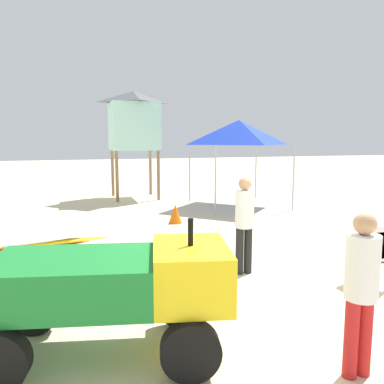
{
  "coord_description": "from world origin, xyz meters",
  "views": [
    {
      "loc": [
        -2.44,
        -4.42,
        2.35
      ],
      "look_at": [
        -0.18,
        2.86,
        1.3
      ],
      "focal_mm": 36.47,
      "sensor_mm": 36.0,
      "label": 1
    }
  ],
  "objects_px": {
    "lifeguard_near_right": "(244,219)",
    "stacked_plastic_chairs": "(374,250)",
    "traffic_cone_near": "(175,214)",
    "lifeguard_near_left": "(361,284)",
    "cooler_box": "(188,246)",
    "utility_cart": "(116,285)",
    "lifeguard_tower": "(134,121)",
    "surfboard_pile": "(37,249)",
    "popup_canopy": "(239,132)"
  },
  "relations": [
    {
      "from": "lifeguard_near_right",
      "to": "stacked_plastic_chairs",
      "type": "bearing_deg",
      "value": -35.78
    },
    {
      "from": "lifeguard_near_right",
      "to": "traffic_cone_near",
      "type": "bearing_deg",
      "value": 91.29
    },
    {
      "from": "lifeguard_near_left",
      "to": "cooler_box",
      "type": "distance_m",
      "value": 4.49
    },
    {
      "from": "utility_cart",
      "to": "lifeguard_near_left",
      "type": "distance_m",
      "value": 2.49
    },
    {
      "from": "lifeguard_near_left",
      "to": "traffic_cone_near",
      "type": "distance_m",
      "value": 7.39
    },
    {
      "from": "lifeguard_near_right",
      "to": "traffic_cone_near",
      "type": "relative_size",
      "value": 3.21
    },
    {
      "from": "lifeguard_near_left",
      "to": "lifeguard_tower",
      "type": "distance_m",
      "value": 12.49
    },
    {
      "from": "surfboard_pile",
      "to": "lifeguard_tower",
      "type": "xyz_separation_m",
      "value": [
        3.08,
        7.49,
        2.78
      ]
    },
    {
      "from": "utility_cart",
      "to": "stacked_plastic_chairs",
      "type": "height_order",
      "value": "utility_cart"
    },
    {
      "from": "utility_cart",
      "to": "popup_canopy",
      "type": "relative_size",
      "value": 0.92
    },
    {
      "from": "popup_canopy",
      "to": "traffic_cone_near",
      "type": "height_order",
      "value": "popup_canopy"
    },
    {
      "from": "stacked_plastic_chairs",
      "to": "lifeguard_near_right",
      "type": "distance_m",
      "value": 2.09
    },
    {
      "from": "traffic_cone_near",
      "to": "utility_cart",
      "type": "bearing_deg",
      "value": -110.29
    },
    {
      "from": "traffic_cone_near",
      "to": "popup_canopy",
      "type": "bearing_deg",
      "value": 36.25
    },
    {
      "from": "stacked_plastic_chairs",
      "to": "lifeguard_near_left",
      "type": "bearing_deg",
      "value": -134.96
    },
    {
      "from": "utility_cart",
      "to": "popup_canopy",
      "type": "bearing_deg",
      "value": 58.37
    },
    {
      "from": "lifeguard_near_left",
      "to": "lifeguard_near_right",
      "type": "xyz_separation_m",
      "value": [
        0.18,
        3.06,
        0.02
      ]
    },
    {
      "from": "popup_canopy",
      "to": "cooler_box",
      "type": "distance_m",
      "value": 6.45
    },
    {
      "from": "stacked_plastic_chairs",
      "to": "lifeguard_tower",
      "type": "distance_m",
      "value": 10.95
    },
    {
      "from": "popup_canopy",
      "to": "utility_cart",
      "type": "bearing_deg",
      "value": -121.63
    },
    {
      "from": "popup_canopy",
      "to": "traffic_cone_near",
      "type": "relative_size",
      "value": 5.62
    },
    {
      "from": "lifeguard_near_left",
      "to": "popup_canopy",
      "type": "xyz_separation_m",
      "value": [
        2.89,
        9.41,
        1.59
      ]
    },
    {
      "from": "lifeguard_near_left",
      "to": "lifeguard_tower",
      "type": "height_order",
      "value": "lifeguard_tower"
    },
    {
      "from": "stacked_plastic_chairs",
      "to": "traffic_cone_near",
      "type": "height_order",
      "value": "stacked_plastic_chairs"
    },
    {
      "from": "surfboard_pile",
      "to": "lifeguard_near_left",
      "type": "xyz_separation_m",
      "value": [
        3.33,
        -4.83,
        0.7
      ]
    },
    {
      "from": "lifeguard_near_right",
      "to": "utility_cart",
      "type": "bearing_deg",
      "value": -141.06
    },
    {
      "from": "utility_cart",
      "to": "surfboard_pile",
      "type": "relative_size",
      "value": 1.05
    },
    {
      "from": "cooler_box",
      "to": "lifeguard_near_right",
      "type": "bearing_deg",
      "value": -65.79
    },
    {
      "from": "lifeguard_near_right",
      "to": "cooler_box",
      "type": "bearing_deg",
      "value": 114.21
    },
    {
      "from": "surfboard_pile",
      "to": "lifeguard_tower",
      "type": "bearing_deg",
      "value": 67.65
    },
    {
      "from": "lifeguard_tower",
      "to": "traffic_cone_near",
      "type": "bearing_deg",
      "value": -86.18
    },
    {
      "from": "stacked_plastic_chairs",
      "to": "lifeguard_near_right",
      "type": "height_order",
      "value": "lifeguard_near_right"
    },
    {
      "from": "lifeguard_tower",
      "to": "lifeguard_near_left",
      "type": "bearing_deg",
      "value": -88.85
    },
    {
      "from": "lifeguard_near_right",
      "to": "traffic_cone_near",
      "type": "xyz_separation_m",
      "value": [
        -0.1,
        4.3,
        -0.71
      ]
    },
    {
      "from": "traffic_cone_near",
      "to": "cooler_box",
      "type": "bearing_deg",
      "value": -99.76
    },
    {
      "from": "popup_canopy",
      "to": "traffic_cone_near",
      "type": "bearing_deg",
      "value": -143.75
    },
    {
      "from": "utility_cart",
      "to": "lifeguard_near_left",
      "type": "relative_size",
      "value": 1.65
    },
    {
      "from": "utility_cart",
      "to": "traffic_cone_near",
      "type": "relative_size",
      "value": 5.2
    },
    {
      "from": "utility_cart",
      "to": "surfboard_pile",
      "type": "xyz_separation_m",
      "value": [
        -1.1,
        3.72,
        -0.54
      ]
    },
    {
      "from": "utility_cart",
      "to": "lifeguard_near_right",
      "type": "distance_m",
      "value": 3.1
    },
    {
      "from": "popup_canopy",
      "to": "cooler_box",
      "type": "bearing_deg",
      "value": -123.46
    },
    {
      "from": "lifeguard_near_left",
      "to": "utility_cart",
      "type": "bearing_deg",
      "value": 153.44
    },
    {
      "from": "lifeguard_near_right",
      "to": "traffic_cone_near",
      "type": "height_order",
      "value": "lifeguard_near_right"
    },
    {
      "from": "utility_cart",
      "to": "lifeguard_near_right",
      "type": "bearing_deg",
      "value": 38.94
    },
    {
      "from": "lifeguard_near_left",
      "to": "lifeguard_tower",
      "type": "xyz_separation_m",
      "value": [
        -0.25,
        12.32,
        2.07
      ]
    },
    {
      "from": "stacked_plastic_chairs",
      "to": "popup_canopy",
      "type": "height_order",
      "value": "popup_canopy"
    },
    {
      "from": "traffic_cone_near",
      "to": "lifeguard_near_right",
      "type": "bearing_deg",
      "value": -88.71
    },
    {
      "from": "traffic_cone_near",
      "to": "lifeguard_near_left",
      "type": "bearing_deg",
      "value": -90.66
    },
    {
      "from": "stacked_plastic_chairs",
      "to": "popup_canopy",
      "type": "relative_size",
      "value": 0.34
    },
    {
      "from": "cooler_box",
      "to": "popup_canopy",
      "type": "bearing_deg",
      "value": 56.54
    }
  ]
}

